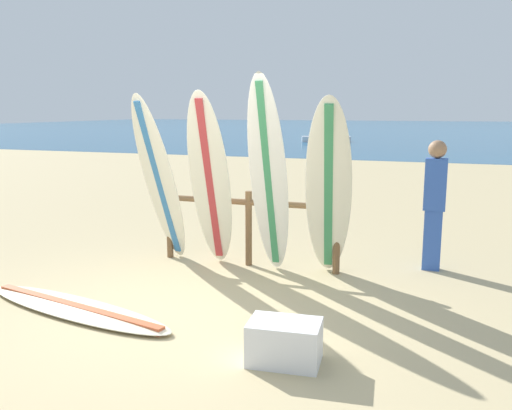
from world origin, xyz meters
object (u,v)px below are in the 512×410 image
Objects in this scene: surfboard_leaning_center_left at (269,178)px; cooler_box at (284,342)px; surfboard_rack at (249,218)px; surfboard_leaning_left at (210,183)px; surfboard_lying_on_sand at (75,308)px; small_boat_offshore at (326,138)px; surfboard_leaning_center at (329,191)px; beachgoer_standing at (435,200)px; surfboard_leaning_far_left at (160,181)px.

surfboard_leaning_center_left reaches higher than cooler_box.
surfboard_leaning_left is at bearing -132.22° from surfboard_rack.
small_boat_offshore is at bearing 97.25° from surfboard_lying_on_sand.
surfboard_leaning_center reaches higher than beachgoer_standing.
surfboard_leaning_far_left is at bearing 177.82° from surfboard_leaning_center_left.
surfboard_leaning_center_left is at bearing 106.12° from cooler_box.
surfboard_rack is 2.46m from beachgoer_standing.
surfboard_leaning_left reaches higher than surfboard_lying_on_sand.
surfboard_leaning_far_left is 1.02× the size of surfboard_leaning_center.
surfboard_leaning_far_left reaches higher than surfboard_leaning_center.
surfboard_rack is at bearing -79.93° from small_boat_offshore.
surfboard_leaning_center is 3.79× the size of cooler_box.
surfboard_leaning_left is at bearing -159.49° from beachgoer_standing.
beachgoer_standing is 28.60m from small_boat_offshore.
surfboard_leaning_left reaches higher than surfboard_leaning_far_left.
surfboard_rack is at bearing 110.75° from cooler_box.
surfboard_leaning_center_left is at bearing -46.11° from surfboard_rack.
surfboard_leaning_left is at bearing -1.88° from surfboard_leaning_far_left.
surfboard_leaning_center_left is at bearing -172.88° from surfboard_leaning_center.
surfboard_leaning_center is at bearing 0.81° from surfboard_leaning_far_left.
surfboard_leaning_center is 0.85× the size of surfboard_lying_on_sand.
surfboard_leaning_center reaches higher than surfboard_rack.
surfboard_leaning_center_left reaches higher than small_boat_offshore.
surfboard_lying_on_sand is at bearing -131.43° from surfboard_leaning_center_left.
beachgoer_standing is (2.36, 0.61, 0.29)m from surfboard_rack.
surfboard_leaning_far_left is 3.42m from cooler_box.
surfboard_leaning_far_left is 28.90m from small_boat_offshore.
surfboard_leaning_center_left is 29.21m from small_boat_offshore.
surfboard_leaning_far_left is 3.86× the size of cooler_box.
small_boat_offshore is (-3.87, 30.46, 0.22)m from surfboard_lying_on_sand.
cooler_box is (6.30, -30.85, -0.08)m from small_boat_offshore.
surfboard_rack reaches higher than cooler_box.
cooler_box is (1.65, -2.20, -0.99)m from surfboard_leaning_left.
surfboard_leaning_center is at bearing 87.72° from cooler_box.
beachgoer_standing is at bearing 38.99° from surfboard_lying_on_sand.
surfboard_leaning_center is 29.27m from small_boat_offshore.
small_boat_offshore is (-7.37, 27.63, -0.69)m from beachgoer_standing.
cooler_box is at bearing -68.45° from surfboard_leaning_center_left.
surfboard_leaning_center is at bearing 7.12° from surfboard_leaning_center_left.
surfboard_leaning_left is at bearing -80.80° from small_boat_offshore.
surfboard_leaning_center_left is 0.78× the size of small_boat_offshore.
surfboard_leaning_center_left is 1.48× the size of beachgoer_standing.
surfboard_leaning_center is at bearing 39.11° from surfboard_lying_on_sand.
surfboard_leaning_left reaches higher than surfboard_rack.
surfboard_leaning_far_left is at bearing -82.26° from small_boat_offshore.
surfboard_leaning_center_left is at bearing -151.34° from beachgoer_standing.
surfboard_leaning_center reaches higher than surfboard_lying_on_sand.
surfboard_leaning_center_left reaches higher than surfboard_leaning_center.
cooler_box is (-1.08, -3.22, -0.76)m from beachgoer_standing.
small_boat_offshore reaches higher than surfboard_lying_on_sand.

